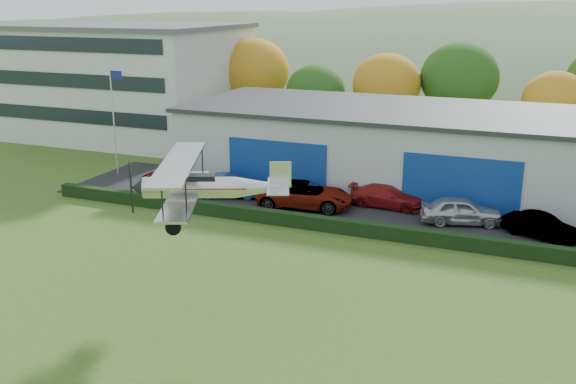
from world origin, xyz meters
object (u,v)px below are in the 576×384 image
at_px(car_3, 387,196).
at_px(car_4, 461,211).
at_px(office_block, 127,80).
at_px(car_2, 305,195).
at_px(car_0, 175,182).
at_px(biplane, 203,185).
at_px(flagpole, 114,111).
at_px(hangar, 473,151).
at_px(car_1, 229,186).
at_px(car_5, 541,226).

relative_size(car_3, car_4, 1.02).
height_order(office_block, car_2, office_block).
bearing_deg(car_0, biplane, -142.91).
bearing_deg(car_2, flagpole, 71.64).
xyz_separation_m(hangar, biplane, (-8.39, -22.23, 2.64)).
height_order(hangar, car_3, hangar).
xyz_separation_m(hangar, office_block, (-33.00, 7.02, 2.56)).
bearing_deg(car_1, car_4, -106.15).
bearing_deg(car_2, hangar, -57.10).
relative_size(flagpole, car_4, 1.73).
height_order(hangar, office_block, office_block).
bearing_deg(car_1, car_3, -97.29).
bearing_deg(flagpole, car_3, -0.93).
distance_m(hangar, car_4, 8.02).
relative_size(hangar, car_4, 8.78).
bearing_deg(car_5, flagpole, 109.41).
bearing_deg(car_1, flagpole, 60.95).
xyz_separation_m(car_0, car_3, (13.95, 2.35, -0.09)).
distance_m(office_block, car_1, 24.31).
height_order(car_2, car_5, car_2).
height_order(flagpole, car_3, flagpole).
distance_m(hangar, flagpole, 25.68).
bearing_deg(car_4, car_3, 56.76).
height_order(office_block, car_3, office_block).
distance_m(car_1, car_2, 5.40).
height_order(office_block, car_0, office_block).
bearing_deg(car_5, car_4, 104.12).
distance_m(flagpole, car_1, 11.32).
height_order(car_1, car_3, car_1).
relative_size(car_0, biplane, 0.62).
height_order(office_block, biplane, office_block).
bearing_deg(biplane, car_3, 53.31).
xyz_separation_m(flagpole, car_1, (10.38, -2.14, -3.99)).
relative_size(hangar, car_5, 10.02).
bearing_deg(car_5, office_block, 91.98).
relative_size(flagpole, car_0, 1.76).
relative_size(car_0, car_2, 0.76).
xyz_separation_m(car_0, car_1, (3.80, 0.54, -0.03)).
xyz_separation_m(car_0, car_5, (23.04, 0.06, -0.11)).
relative_size(flagpole, car_1, 1.78).
bearing_deg(flagpole, car_1, -11.67).
relative_size(car_1, biplane, 0.61).
bearing_deg(biplane, car_4, 36.29).
bearing_deg(office_block, hangar, -12.01).
distance_m(flagpole, car_3, 20.93).
bearing_deg(office_block, car_1, -39.32).
xyz_separation_m(office_block, car_0, (14.69, -15.68, -4.39)).
distance_m(office_block, flagpole, 15.33).
relative_size(car_1, car_2, 0.76).
bearing_deg(car_2, car_0, 82.06).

